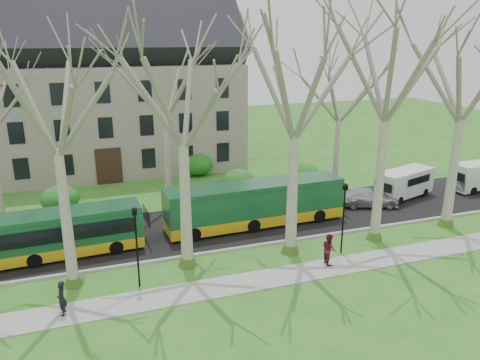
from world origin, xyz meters
name	(u,v)px	position (x,y,z in m)	size (l,w,h in m)	color
ground	(242,261)	(0.00, 0.00, 0.00)	(120.00, 120.00, 0.00)	#296A1E
sidewalk	(257,280)	(0.00, -2.50, 0.03)	(70.00, 2.00, 0.06)	gray
road	(215,226)	(0.00, 5.50, 0.03)	(80.00, 8.00, 0.06)	black
curb	(233,249)	(0.00, 1.50, 0.07)	(80.00, 0.25, 0.14)	#A5A39E
building	(98,85)	(-6.00, 24.00, 8.07)	(26.50, 12.20, 16.00)	gray
tree_row_verge	(240,142)	(0.00, 0.30, 7.00)	(49.00, 7.00, 14.00)	gray
tree_row_far	(176,127)	(-1.33, 11.00, 6.00)	(33.00, 7.00, 12.00)	gray
lamp_row	(248,226)	(0.00, -1.00, 2.57)	(36.22, 0.22, 4.30)	black
hedges	(130,184)	(-4.67, 14.00, 1.00)	(30.60, 8.60, 2.00)	#215C1A
bus_lead	(43,235)	(-10.75, 4.09, 1.46)	(11.20, 2.33, 2.80)	#154B29
bus_follow	(255,203)	(2.67, 4.74, 1.60)	(12.34, 2.57, 3.08)	#154B29
sedan	(368,197)	(12.17, 5.38, 0.73)	(1.87, 4.60, 1.34)	#B0AFB4
van_a	(404,184)	(15.96, 6.08, 1.20)	(5.23, 1.90, 2.28)	silver
pedestrian_a	(62,298)	(-9.72, -2.50, 0.91)	(0.62, 0.41, 1.69)	black
pedestrian_b	(329,249)	(4.52, -2.05, 0.96)	(0.88, 0.68, 1.80)	#5B1423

